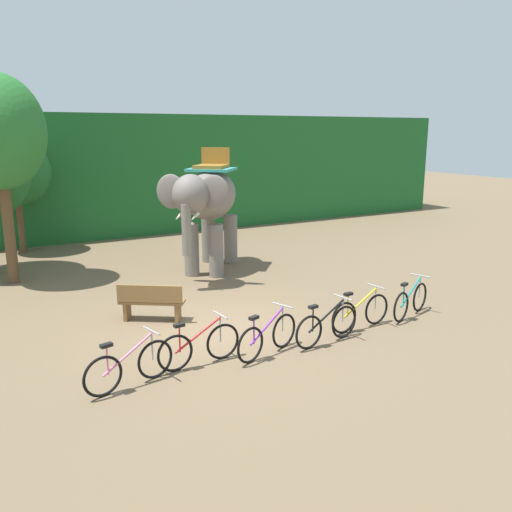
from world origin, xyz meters
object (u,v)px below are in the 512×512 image
Objects in this scene: bike_pink at (130,366)px; bike_black at (327,326)px; bike_red at (199,346)px; bike_purple at (268,336)px; elephant at (208,201)px; wooden_bench at (151,301)px; bike_teal at (411,301)px; bike_yellow at (361,312)px; tree_far_left at (15,172)px.

bike_black is at bearing -1.52° from bike_pink.
bike_pink is 1.40m from bike_red.
bike_purple is 0.96× the size of bike_black.
wooden_bench is at bearing -131.51° from elephant.
bike_red is at bearing -179.77° from bike_teal.
bike_purple is 2.52m from bike_yellow.
elephant reaches higher than bike_yellow.
bike_black is at bearing -48.43° from wooden_bench.
bike_purple is at bearing -175.32° from bike_yellow.
bike_red is (1.73, -11.92, -2.49)m from tree_far_left.
bike_yellow is at bearing 14.88° from bike_black.
bike_purple is 4.08m from bike_teal.
tree_far_left reaches higher than bike_red.
bike_teal reaches higher than wooden_bench.
elephant is at bearing 111.34° from bike_teal.
tree_far_left is 12.78m from bike_purple.
bike_yellow is at bearing 4.68° from bike_purple.
bike_black is 1.16× the size of wooden_bench.
tree_far_left reaches higher than bike_pink.
bike_pink is at bearing -124.67° from elephant.
bike_pink is 1.02× the size of bike_purple.
tree_far_left reaches higher than elephant.
elephant is 6.83m from bike_teal.
bike_teal is (6.80, 0.24, 0.00)m from bike_pink.
bike_pink is 0.99× the size of bike_black.
bike_pink and bike_yellow have the same top height.
wooden_bench is at bearing 153.48° from bike_teal.
bike_pink is at bearing -177.98° from bike_teal.
wooden_bench is (-3.03, -3.42, -1.72)m from elephant.
bike_black is at bearing -6.89° from bike_red.
tree_far_left reaches higher than bike_black.
bike_pink reaches higher than wooden_bench.
bike_teal is (2.40, -6.13, -1.82)m from elephant.
tree_far_left is 9.65m from wooden_bench.
wooden_bench is (-3.86, 2.75, 0.09)m from bike_yellow.
elephant is at bearing 55.33° from bike_pink.
bike_red is 1.16× the size of wooden_bench.
bike_yellow is (2.51, 0.21, 0.00)m from bike_purple.
bike_pink is at bearing -171.03° from bike_red.
bike_pink is 1.03× the size of bike_teal.
elephant reaches higher than wooden_bench.
bike_red is 3.86m from bike_yellow.
bike_pink is 3.25m from wooden_bench.
elephant is at bearing 75.28° from bike_purple.
bike_black is (2.70, -0.33, 0.00)m from bike_red.
bike_purple is (2.73, -0.01, 0.00)m from bike_pink.
bike_pink and bike_purple have the same top height.
bike_teal is 6.06m from wooden_bench.
bike_red is at bearing -116.16° from elephant.
elephant is 2.24× the size of bike_black.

